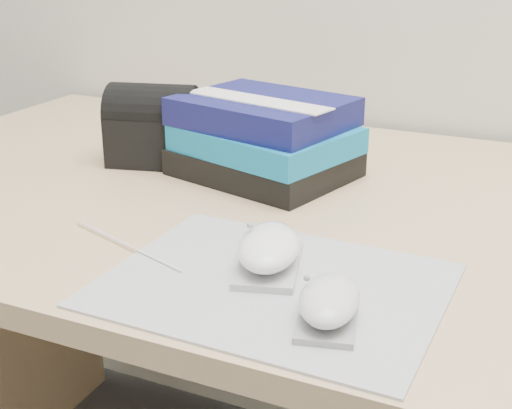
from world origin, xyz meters
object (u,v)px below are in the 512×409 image
at_px(desk, 372,338).
at_px(pouch, 153,125).
at_px(mouse_front, 328,303).
at_px(mouse_rear, 269,250).
at_px(book_stack, 264,138).

relative_size(desk, pouch, 10.55).
xyz_separation_m(mouse_front, pouch, (-0.41, 0.35, 0.04)).
bearing_deg(mouse_front, pouch, 139.26).
height_order(mouse_rear, mouse_front, mouse_rear).
distance_m(desk, mouse_front, 0.45).
bearing_deg(mouse_front, book_stack, 121.81).
bearing_deg(desk, pouch, -178.14).
distance_m(mouse_rear, pouch, 0.42).
relative_size(mouse_front, pouch, 0.72).
xyz_separation_m(mouse_rear, pouch, (-0.32, 0.28, 0.04)).
relative_size(desk, mouse_rear, 12.22).
bearing_deg(mouse_rear, book_stack, 114.76).
distance_m(mouse_front, pouch, 0.54).
distance_m(mouse_rear, mouse_front, 0.12).
relative_size(book_stack, pouch, 1.87).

